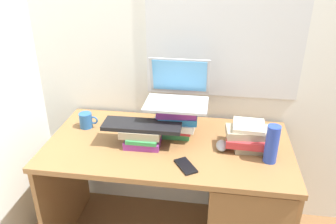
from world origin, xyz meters
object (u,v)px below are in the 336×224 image
object	(u,v)px
laptop	(178,92)
keyboard	(142,125)
book_stack_tall	(176,119)
cell_phone	(186,166)
book_stack_side	(249,137)
computer_mouse	(222,146)
book_stack_keyboard_riser	(142,136)
mug	(86,120)
water_bottle	(272,144)
desk	(225,199)

from	to	relation	value
laptop	keyboard	world-z (taller)	laptop
book_stack_tall	cell_phone	bearing A→B (deg)	-73.66
book_stack_side	computer_mouse	distance (m)	0.15
book_stack_side	keyboard	distance (m)	0.57
book_stack_tall	book_stack_keyboard_riser	world-z (taller)	book_stack_tall
book_stack_tall	book_stack_side	world-z (taller)	book_stack_tall
keyboard	mug	size ratio (longest dim) A/B	3.73
book_stack_keyboard_riser	computer_mouse	world-z (taller)	book_stack_keyboard_riser
laptop	computer_mouse	size ratio (longest dim) A/B	3.29
laptop	book_stack_side	bearing A→B (deg)	-18.04
mug	water_bottle	bearing A→B (deg)	-11.21
book_stack_tall	cell_phone	distance (m)	0.33
book_stack_side	laptop	xyz separation A→B (m)	(-0.40, 0.13, 0.18)
keyboard	mug	xyz separation A→B (m)	(-0.37, 0.13, -0.07)
book_stack_keyboard_riser	keyboard	world-z (taller)	keyboard
book_stack_side	desk	bearing A→B (deg)	-156.04
computer_mouse	cell_phone	size ratio (longest dim) A/B	0.76
water_bottle	cell_phone	size ratio (longest dim) A/B	1.47
desk	cell_phone	distance (m)	0.44
book_stack_side	mug	distance (m)	0.94
book_stack_tall	book_stack_side	xyz separation A→B (m)	(0.40, -0.08, -0.03)
mug	cell_phone	world-z (taller)	mug
book_stack_tall	mug	size ratio (longest dim) A/B	2.23
book_stack_tall	laptop	world-z (taller)	laptop
mug	book_stack_tall	bearing A→B (deg)	-1.43
computer_mouse	book_stack_tall	bearing A→B (deg)	157.58
keyboard	mug	world-z (taller)	keyboard
computer_mouse	water_bottle	size ratio (longest dim) A/B	0.52
book_stack_keyboard_riser	computer_mouse	bearing A→B (deg)	2.62
book_stack_side	mug	xyz separation A→B (m)	(-0.94, 0.09, -0.02)
keyboard	water_bottle	world-z (taller)	water_bottle
book_stack_tall	mug	bearing A→B (deg)	178.57
desk	book_stack_keyboard_riser	world-z (taller)	book_stack_keyboard_riser
book_stack_tall	mug	xyz separation A→B (m)	(-0.54, 0.01, -0.05)
laptop	mug	world-z (taller)	laptop
desk	book_stack_keyboard_riser	bearing A→B (deg)	-179.13
book_stack_keyboard_riser	mug	xyz separation A→B (m)	(-0.37, 0.14, -0.01)
book_stack_tall	book_stack_side	distance (m)	0.41
computer_mouse	water_bottle	world-z (taller)	water_bottle
mug	computer_mouse	bearing A→B (deg)	-8.63
desk	keyboard	xyz separation A→B (m)	(-0.47, -0.00, 0.44)
book_stack_keyboard_riser	water_bottle	size ratio (longest dim) A/B	1.10
water_bottle	book_stack_tall	bearing A→B (deg)	158.97
book_stack_keyboard_riser	mug	world-z (taller)	book_stack_keyboard_riser
book_stack_keyboard_riser	cell_phone	bearing A→B (deg)	-34.70
computer_mouse	mug	distance (m)	0.81
keyboard	cell_phone	xyz separation A→B (m)	(0.25, -0.18, -0.11)
book_stack_tall	book_stack_keyboard_riser	distance (m)	0.21
computer_mouse	laptop	bearing A→B (deg)	148.17
book_stack_side	water_bottle	bearing A→B (deg)	-49.53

